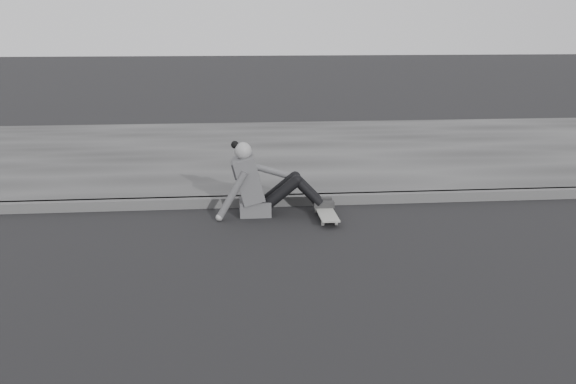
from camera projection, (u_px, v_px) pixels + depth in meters
name	position (u px, v px, depth m)	size (l,w,h in m)	color
ground	(280.00, 289.00, 5.40)	(80.00, 80.00, 0.00)	black
curb	(262.00, 201.00, 7.87)	(24.00, 0.16, 0.12)	#474747
sidewalk	(252.00, 153.00, 10.78)	(24.00, 6.00, 0.12)	#373737
skateboard	(326.00, 213.00, 7.34)	(0.20, 0.78, 0.09)	gray
seated_woman	(260.00, 185.00, 7.44)	(1.38, 0.46, 0.88)	#49494C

